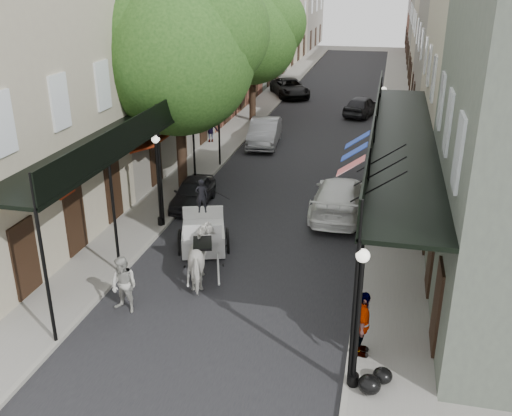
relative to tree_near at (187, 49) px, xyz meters
The scene contains 24 objects.
ground 12.78m from the tree_near, 67.59° to the right, with size 140.00×140.00×0.00m, color gray.
road 12.50m from the tree_near, 66.86° to the left, with size 8.00×90.00×0.01m, color black.
sidewalk_left 11.77m from the tree_near, 94.67° to the left, with size 2.20×90.00×0.12m, color gray.
sidewalk_right 14.91m from the tree_near, 46.88° to the left, with size 2.20×90.00×0.12m, color gray.
building_row_left 20.34m from the tree_near, 102.52° to the left, with size 5.00×80.00×10.50m, color #A7A086.
building_row_right 23.63m from the tree_near, 57.15° to the left, with size 5.00×80.00×10.50m, color slate.
gallery_left 4.06m from the tree_near, 100.49° to the right, with size 2.20×18.05×4.88m.
gallery_right 9.84m from the tree_near, 19.59° to the right, with size 2.20×18.05×4.88m.
tree_near is the anchor object (origin of this frame).
tree_far 14.02m from the tree_near, 90.19° to the left, with size 6.45×6.00×8.61m.
lamppost_right_near 15.39m from the tree_near, 55.73° to the right, with size 0.32×0.32×3.71m.
lamppost_left 6.10m from the tree_near, 88.66° to the right, with size 0.32×0.32×3.71m.
lamppost_right_far 12.24m from the tree_near, 43.31° to the left, with size 0.32×0.32×3.71m.
horse 10.22m from the tree_near, 68.71° to the right, with size 0.97×2.13×1.80m, color silver.
carriage 7.85m from the tree_near, 67.02° to the right, with size 2.37×2.97×3.00m.
pedestrian_walking 11.70m from the tree_near, 82.40° to the right, with size 0.87×0.68×1.78m, color #A4A39A.
pedestrian_sidewalk_left 9.85m from the tree_near, 101.39° to the left, with size 1.02×0.59×1.58m, color gray.
pedestrian_sidewalk_right 14.79m from the tree_near, 52.35° to the right, with size 1.08×0.45×1.85m, color gray.
car_left_near 6.14m from the tree_near, 70.25° to the right, with size 1.44×3.59×1.22m, color black.
car_left_mid 10.31m from the tree_near, 79.27° to the left, with size 1.63×4.66×1.54m, color #96979B.
car_left_far 23.67m from the tree_near, 88.51° to the left, with size 2.42×5.25×1.46m, color black.
car_right_near 9.06m from the tree_near, ahead, with size 2.15×5.29×1.54m, color silver.
car_right_far 19.51m from the tree_near, 68.60° to the left, with size 1.69×4.20×1.43m, color black.
trash_bags 16.26m from the tree_near, 54.16° to the right, with size 0.82×0.97×0.47m.
Camera 1 is at (4.33, -13.54, 9.47)m, focal length 40.00 mm.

